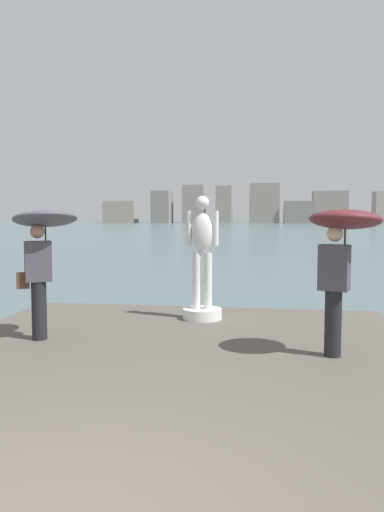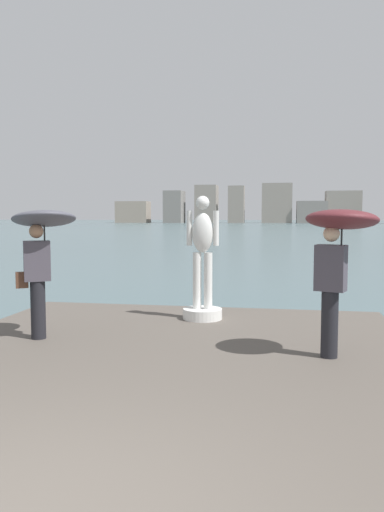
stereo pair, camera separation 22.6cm
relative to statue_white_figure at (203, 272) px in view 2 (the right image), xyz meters
name	(u,v)px [view 2 (the right image)]	position (x,y,z in m)	size (l,w,h in m)	color
ground_plane	(263,243)	(-0.16, 33.62, -1.24)	(400.00, 400.00, 0.00)	#4C666B
pier	(127,417)	(-0.16, -4.08, -1.04)	(6.84, 10.60, 0.40)	#564F47
statue_white_figure	(203,272)	(0.00, 0.00, 0.00)	(0.70, 0.70, 2.20)	white
onlooker_left	(41,241)	(-2.17, -1.82, 0.63)	(1.30, 1.31, 1.99)	black
onlooker_right	(338,243)	(2.10, -2.18, 0.66)	(1.19, 1.20, 1.97)	black
distant_skyline	(277,206)	(-0.12, 140.43, 3.58)	(92.99, 11.79, 13.22)	gray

